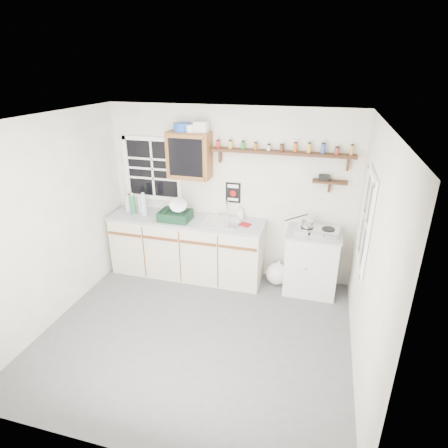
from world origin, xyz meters
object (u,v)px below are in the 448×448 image
object	(u,v)px
right_cabinet	(311,262)
spice_shelf	(282,152)
dish_rack	(176,213)
hotplate	(317,230)
main_cabinet	(187,247)
upper_cabinet	(189,155)

from	to	relation	value
right_cabinet	spice_shelf	distance (m)	1.57
right_cabinet	dish_rack	world-z (taller)	dish_rack
spice_shelf	hotplate	size ratio (longest dim) A/B	3.27
spice_shelf	hotplate	world-z (taller)	spice_shelf
main_cabinet	dish_rack	xyz separation A→B (m)	(-0.11, -0.09, 0.57)
main_cabinet	right_cabinet	world-z (taller)	main_cabinet
hotplate	upper_cabinet	bearing A→B (deg)	-178.75
dish_rack	hotplate	size ratio (longest dim) A/B	0.77
right_cabinet	hotplate	bearing A→B (deg)	-27.77
main_cabinet	right_cabinet	distance (m)	1.84
dish_rack	spice_shelf	bearing A→B (deg)	12.25
right_cabinet	dish_rack	bearing A→B (deg)	-176.75
right_cabinet	upper_cabinet	distance (m)	2.26
upper_cabinet	hotplate	world-z (taller)	upper_cabinet
main_cabinet	right_cabinet	size ratio (longest dim) A/B	2.54
spice_shelf	dish_rack	xyz separation A→B (m)	(-1.43, -0.30, -0.90)
main_cabinet	hotplate	distance (m)	1.93
main_cabinet	upper_cabinet	world-z (taller)	upper_cabinet
main_cabinet	hotplate	bearing A→B (deg)	0.17
right_cabinet	dish_rack	xyz separation A→B (m)	(-1.95, -0.11, 0.57)
spice_shelf	dish_rack	bearing A→B (deg)	-168.22
right_cabinet	hotplate	distance (m)	0.49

